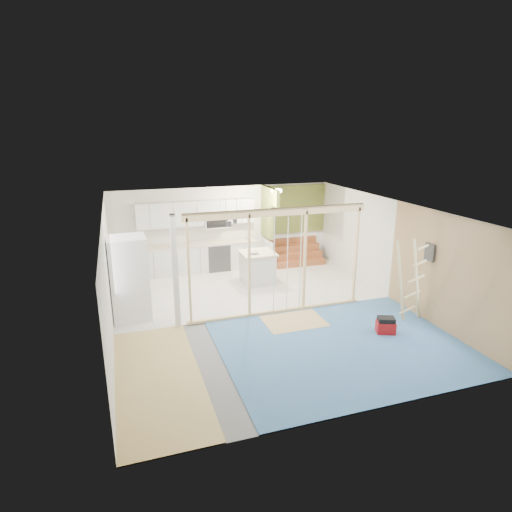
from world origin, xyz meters
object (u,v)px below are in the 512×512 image
object	(u,v)px
island	(258,268)
ladder	(411,280)
toolbox	(386,326)
fridge	(130,278)

from	to	relation	value
island	ladder	world-z (taller)	ladder
ladder	toolbox	bearing A→B (deg)	-162.23
island	toolbox	xyz separation A→B (m)	(1.66, -3.92, -0.28)
toolbox	ladder	distance (m)	1.24
island	toolbox	size ratio (longest dim) A/B	2.02
island	fridge	bearing A→B (deg)	-160.10
ladder	fridge	bearing A→B (deg)	153.31
toolbox	ladder	world-z (taller)	ladder
fridge	toolbox	size ratio (longest dim) A/B	4.15
toolbox	ladder	size ratio (longest dim) A/B	0.24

